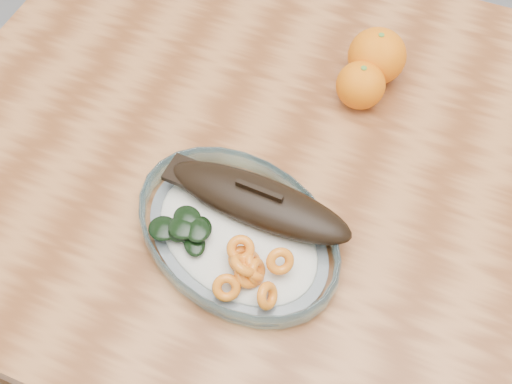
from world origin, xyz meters
TOP-DOWN VIEW (x-y plane):
  - ground at (0.00, 0.00)m, footprint 3.00×3.00m
  - dining_table at (0.00, 0.00)m, footprint 1.20×0.80m
  - plated_meal at (-0.11, -0.15)m, footprint 0.64×0.64m
  - orange_left at (-0.04, 0.12)m, footprint 0.07×0.07m
  - orange_right at (-0.04, 0.17)m, footprint 0.08×0.08m

SIDE VIEW (x-z plane):
  - ground at x=0.00m, z-range 0.00..0.00m
  - dining_table at x=0.00m, z-range 0.28..1.03m
  - plated_meal at x=-0.11m, z-range 0.73..0.81m
  - orange_left at x=-0.04m, z-range 0.75..0.82m
  - orange_right at x=-0.04m, z-range 0.75..0.83m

